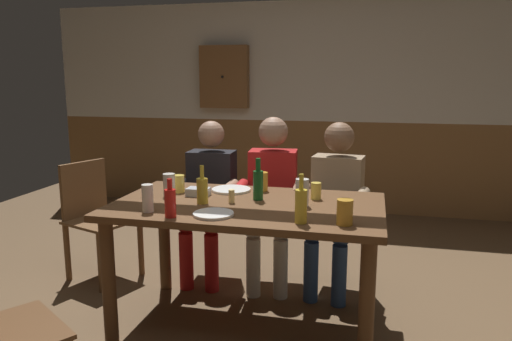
# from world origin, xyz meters

# --- Properties ---
(ground_plane) EXTENTS (7.40, 7.40, 0.00)m
(ground_plane) POSITION_xyz_m (0.00, 0.00, 0.00)
(ground_plane) COLOR brown
(back_wall_upper) EXTENTS (6.16, 0.12, 1.31)m
(back_wall_upper) POSITION_xyz_m (0.00, 2.91, 1.68)
(back_wall_upper) COLOR beige
(back_wall_wainscot) EXTENTS (6.16, 0.12, 1.02)m
(back_wall_wainscot) POSITION_xyz_m (0.00, 2.91, 0.51)
(back_wall_wainscot) COLOR brown
(back_wall_wainscot) RESTS_ON ground_plane
(dining_table) EXTENTS (1.59, 0.92, 0.78)m
(dining_table) POSITION_xyz_m (0.00, 0.07, 0.66)
(dining_table) COLOR brown
(dining_table) RESTS_ON ground_plane
(person_0) EXTENTS (0.49, 0.52, 1.19)m
(person_0) POSITION_xyz_m (-0.47, 0.75, 0.65)
(person_0) COLOR black
(person_0) RESTS_ON ground_plane
(person_1) EXTENTS (0.51, 0.54, 1.23)m
(person_1) POSITION_xyz_m (0.01, 0.75, 0.67)
(person_1) COLOR #AD1919
(person_1) RESTS_ON ground_plane
(person_2) EXTENTS (0.52, 0.55, 1.20)m
(person_2) POSITION_xyz_m (0.47, 0.75, 0.66)
(person_2) COLOR #997F60
(person_2) RESTS_ON ground_plane
(chair_empty_near_left) EXTENTS (0.56, 0.56, 0.88)m
(chair_empty_near_left) POSITION_xyz_m (-1.32, 0.55, 0.48)
(chair_empty_near_left) COLOR brown
(chair_empty_near_left) RESTS_ON ground_plane
(table_candle) EXTENTS (0.04, 0.04, 0.08)m
(table_candle) POSITION_xyz_m (-0.09, 0.05, 0.82)
(table_candle) COLOR #F9E08C
(table_candle) RESTS_ON dining_table
(condiment_caddy) EXTENTS (0.14, 0.10, 0.05)m
(condiment_caddy) POSITION_xyz_m (-0.35, 0.18, 0.80)
(condiment_caddy) COLOR #B2B7BC
(condiment_caddy) RESTS_ON dining_table
(plate_0) EXTENTS (0.25, 0.25, 0.01)m
(plate_0) POSITION_xyz_m (-0.18, 0.35, 0.78)
(plate_0) COLOR white
(plate_0) RESTS_ON dining_table
(plate_1) EXTENTS (0.22, 0.22, 0.01)m
(plate_1) POSITION_xyz_m (-0.11, -0.23, 0.78)
(plate_1) COLOR white
(plate_1) RESTS_ON dining_table
(bottle_0) EXTENTS (0.07, 0.07, 0.23)m
(bottle_0) POSITION_xyz_m (-0.26, 0.01, 0.86)
(bottle_0) COLOR gold
(bottle_0) RESTS_ON dining_table
(bottle_1) EXTENTS (0.06, 0.06, 0.21)m
(bottle_1) POSITION_xyz_m (-0.32, -0.31, 0.86)
(bottle_1) COLOR red
(bottle_1) RESTS_ON dining_table
(bottle_2) EXTENTS (0.06, 0.06, 0.26)m
(bottle_2) POSITION_xyz_m (0.04, 0.17, 0.88)
(bottle_2) COLOR #195923
(bottle_2) RESTS_ON dining_table
(bottle_3) EXTENTS (0.06, 0.06, 0.25)m
(bottle_3) POSITION_xyz_m (0.37, -0.25, 0.87)
(bottle_3) COLOR gold
(bottle_3) RESTS_ON dining_table
(pint_glass_0) EXTENTS (0.06, 0.06, 0.15)m
(pint_glass_0) POSITION_xyz_m (-0.49, -0.24, 0.85)
(pint_glass_0) COLOR white
(pint_glass_0) RESTS_ON dining_table
(pint_glass_1) EXTENTS (0.08, 0.08, 0.13)m
(pint_glass_1) POSITION_xyz_m (0.59, -0.23, 0.84)
(pint_glass_1) COLOR gold
(pint_glass_1) RESTS_ON dining_table
(pint_glass_2) EXTENTS (0.07, 0.07, 0.11)m
(pint_glass_2) POSITION_xyz_m (-0.50, 0.24, 0.83)
(pint_glass_2) COLOR #E5C64C
(pint_glass_2) RESTS_ON dining_table
(pint_glass_3) EXTENTS (0.06, 0.06, 0.10)m
(pint_glass_3) POSITION_xyz_m (0.38, 0.26, 0.83)
(pint_glass_3) COLOR #E5C64C
(pint_glass_3) RESTS_ON dining_table
(pint_glass_4) EXTENTS (0.08, 0.08, 0.14)m
(pint_glass_4) POSITION_xyz_m (-0.52, 0.12, 0.85)
(pint_glass_4) COLOR white
(pint_glass_4) RESTS_ON dining_table
(pint_glass_5) EXTENTS (0.08, 0.08, 0.12)m
(pint_glass_5) POSITION_xyz_m (0.01, 0.40, 0.84)
(pint_glass_5) COLOR gold
(pint_glass_5) RESTS_ON dining_table
(pint_glass_6) EXTENTS (0.08, 0.08, 0.16)m
(pint_glass_6) POSITION_xyz_m (0.32, 0.08, 0.85)
(pint_glass_6) COLOR white
(pint_glass_6) RESTS_ON dining_table
(wall_dart_cabinet) EXTENTS (0.56, 0.15, 0.70)m
(wall_dart_cabinet) POSITION_xyz_m (-0.97, 2.78, 1.51)
(wall_dart_cabinet) COLOR brown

